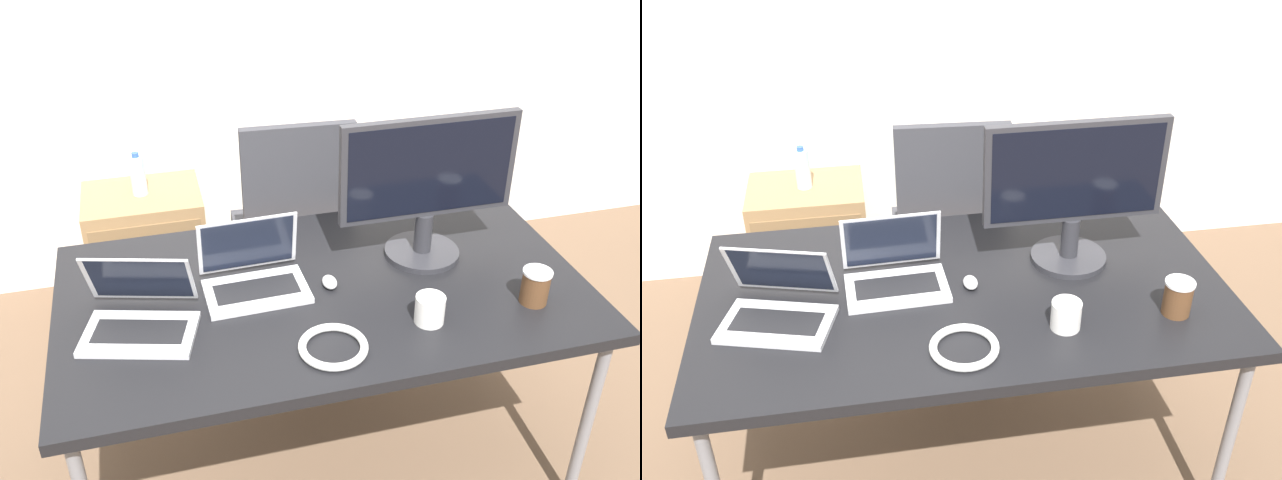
% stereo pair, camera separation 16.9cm
% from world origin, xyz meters
% --- Properties ---
extents(ground_plane, '(14.00, 14.00, 0.00)m').
position_xyz_m(ground_plane, '(0.00, 0.00, 0.00)').
color(ground_plane, brown).
extents(wall_back, '(10.00, 0.05, 2.60)m').
position_xyz_m(wall_back, '(0.00, 1.45, 1.30)').
color(wall_back, silver).
rests_on(wall_back, ground_plane).
extents(desk, '(1.69, 0.95, 0.77)m').
position_xyz_m(desk, '(0.00, 0.00, 0.73)').
color(desk, black).
rests_on(desk, ground_plane).
extents(office_chair, '(0.56, 0.57, 1.10)m').
position_xyz_m(office_chair, '(0.07, 0.76, 0.42)').
color(office_chair, '#232326').
rests_on(office_chair, ground_plane).
extents(cabinet_left, '(0.54, 0.41, 0.58)m').
position_xyz_m(cabinet_left, '(-0.55, 1.21, 0.29)').
color(cabinet_left, '#99754C').
rests_on(cabinet_left, ground_plane).
extents(cabinet_right, '(0.54, 0.41, 0.58)m').
position_xyz_m(cabinet_right, '(0.62, 1.21, 0.29)').
color(cabinet_right, '#99754C').
rests_on(cabinet_right, ground_plane).
extents(water_bottle, '(0.07, 0.07, 0.21)m').
position_xyz_m(water_bottle, '(-0.55, 1.21, 0.67)').
color(water_bottle, silver).
rests_on(water_bottle, cabinet_left).
extents(laptop_left, '(0.37, 0.36, 0.21)m').
position_xyz_m(laptop_left, '(-0.58, -0.06, 0.82)').
color(laptop_left, silver).
rests_on(laptop_left, desk).
extents(laptop_right, '(0.33, 0.25, 0.22)m').
position_xyz_m(laptop_right, '(-0.22, 0.06, 0.82)').
color(laptop_right, silver).
rests_on(laptop_right, desk).
extents(monitor, '(0.60, 0.26, 0.50)m').
position_xyz_m(monitor, '(0.38, 0.10, 1.04)').
color(monitor, '#2D2D33').
rests_on(monitor, desk).
extents(mouse, '(0.05, 0.07, 0.03)m').
position_xyz_m(mouse, '(0.02, 0.00, 0.79)').
color(mouse, silver).
rests_on(mouse, desk).
extents(coffee_cup_white, '(0.09, 0.09, 0.09)m').
position_xyz_m(coffee_cup_white, '(0.26, -0.25, 0.82)').
color(coffee_cup_white, white).
rests_on(coffee_cup_white, desk).
extents(coffee_cup_brown, '(0.09, 0.09, 0.11)m').
position_xyz_m(coffee_cup_brown, '(0.61, -0.24, 0.83)').
color(coffee_cup_brown, brown).
rests_on(coffee_cup_brown, desk).
extents(cable_coil, '(0.20, 0.20, 0.02)m').
position_xyz_m(cable_coil, '(-0.06, -0.31, 0.79)').
color(cable_coil, white).
rests_on(cable_coil, desk).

